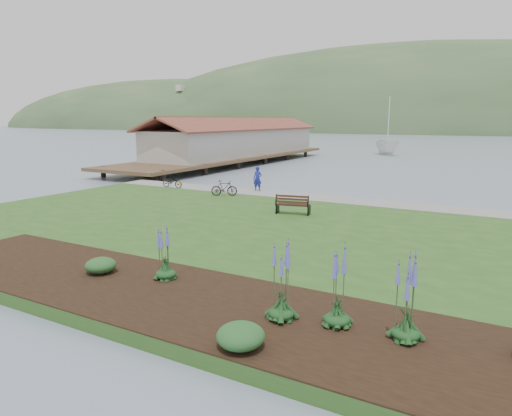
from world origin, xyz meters
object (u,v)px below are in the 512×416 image
(park_bench, at_px, (293,204))
(bicycle_a, at_px, (172,182))
(person, at_px, (258,177))
(sailboat, at_px, (387,155))

(park_bench, height_order, bicycle_a, park_bench)
(person, height_order, sailboat, sailboat)
(person, relative_size, sailboat, 0.07)
(bicycle_a, xyz_separation_m, sailboat, (4.83, 42.81, -0.84))
(park_bench, xyz_separation_m, bicycle_a, (-11.25, 4.15, -0.09))
(park_bench, bearing_deg, person, 120.62)
(park_bench, xyz_separation_m, sailboat, (-6.43, 46.95, -0.93))
(park_bench, bearing_deg, sailboat, 86.04)
(bicycle_a, bearing_deg, sailboat, -6.56)
(park_bench, height_order, person, person)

